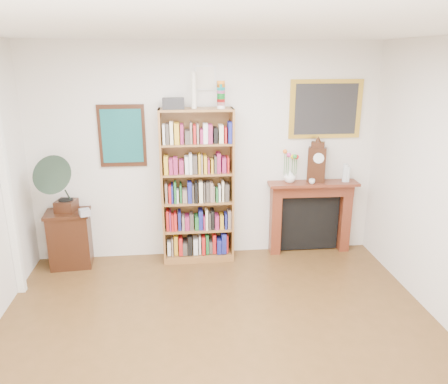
% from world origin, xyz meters
% --- Properties ---
extents(room, '(4.51, 5.01, 2.81)m').
position_xyz_m(room, '(0.00, 0.00, 1.40)').
color(room, '#503518').
rests_on(room, ground).
extents(teal_poster, '(0.58, 0.04, 0.78)m').
position_xyz_m(teal_poster, '(-1.05, 2.48, 1.65)').
color(teal_poster, black).
rests_on(teal_poster, back_wall).
extents(small_picture, '(0.26, 0.04, 0.30)m').
position_xyz_m(small_picture, '(0.00, 2.48, 2.35)').
color(small_picture, white).
rests_on(small_picture, back_wall).
extents(gilt_painting, '(0.95, 0.04, 0.75)m').
position_xyz_m(gilt_painting, '(1.55, 2.48, 1.95)').
color(gilt_painting, gold).
rests_on(gilt_painting, back_wall).
extents(bookshelf, '(0.92, 0.33, 2.30)m').
position_xyz_m(bookshelf, '(-0.13, 2.32, 1.12)').
color(bookshelf, brown).
rests_on(bookshelf, floor).
extents(side_cabinet, '(0.57, 0.43, 0.74)m').
position_xyz_m(side_cabinet, '(-1.77, 2.28, 0.37)').
color(side_cabinet, black).
rests_on(side_cabinet, floor).
extents(fireplace, '(1.20, 0.31, 1.01)m').
position_xyz_m(fireplace, '(1.41, 2.41, 0.58)').
color(fireplace, '#532313').
rests_on(fireplace, floor).
extents(gramophone, '(0.57, 0.66, 0.77)m').
position_xyz_m(gramophone, '(-1.78, 2.18, 1.17)').
color(gramophone, black).
rests_on(gramophone, side_cabinet).
extents(cd_stack, '(0.16, 0.16, 0.08)m').
position_xyz_m(cd_stack, '(-1.52, 2.13, 0.78)').
color(cd_stack, silver).
rests_on(cd_stack, side_cabinet).
extents(mantel_clock, '(0.26, 0.20, 0.54)m').
position_xyz_m(mantel_clock, '(1.45, 2.38, 1.27)').
color(mantel_clock, black).
rests_on(mantel_clock, fireplace).
extents(flower_vase, '(0.17, 0.17, 0.17)m').
position_xyz_m(flower_vase, '(1.10, 2.39, 1.09)').
color(flower_vase, white).
rests_on(flower_vase, fireplace).
extents(teacup, '(0.08, 0.08, 0.06)m').
position_xyz_m(teacup, '(1.37, 2.29, 1.04)').
color(teacup, silver).
rests_on(teacup, fireplace).
extents(bottle_left, '(0.07, 0.07, 0.24)m').
position_xyz_m(bottle_left, '(1.83, 2.35, 1.13)').
color(bottle_left, silver).
rests_on(bottle_left, fireplace).
extents(bottle_right, '(0.06, 0.06, 0.20)m').
position_xyz_m(bottle_right, '(1.87, 2.34, 1.11)').
color(bottle_right, silver).
rests_on(bottle_right, fireplace).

